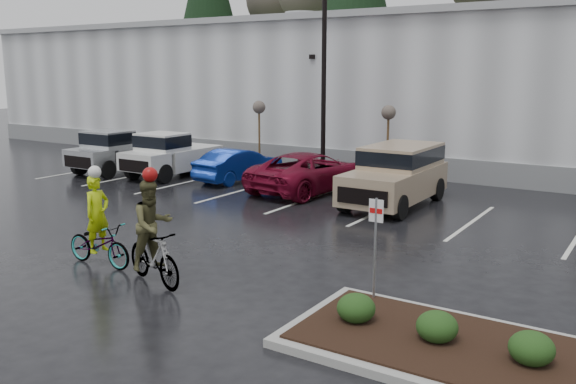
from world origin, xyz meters
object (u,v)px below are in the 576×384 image
Objects in this scene: lamppost at (324,43)px; fire_lane_sign at (375,238)px; pickup_white at (177,153)px; cyclist_olive at (153,243)px; sapling_west at (259,111)px; pickup_silver at (124,150)px; car_blue at (239,165)px; car_red at (310,172)px; sapling_mid at (388,117)px; suv_tan at (394,176)px; cyclist_hivis at (99,235)px.

lamppost is 14.78m from fire_lane_sign.
pickup_white is at bearing 145.92° from fire_lane_sign.
lamppost is 3.55× the size of cyclist_olive.
sapling_west is at bearing 42.78° from cyclist_olive.
fire_lane_sign is (7.80, -11.80, -4.28)m from lamppost.
pickup_silver is 6.07m from car_blue.
car_red is at bearing -0.00° from pickup_white.
pickup_silver is 2.87m from pickup_white.
lamppost reaches higher than sapling_mid.
fire_lane_sign is at bearing -67.51° from sapling_mid.
lamppost is at bearing -65.36° from car_red.
car_blue is (-10.65, 9.69, -0.72)m from fire_lane_sign.
suv_tan is at bearing -3.24° from pickup_white.
car_red is 10.54m from cyclist_hivis.
pickup_white is 3.21m from car_blue.
pickup_white is at bearing -158.02° from sapling_mid.
sapling_west is at bearing 39.28° from pickup_silver.
cyclist_olive reaches higher than pickup_white.
cyclist_hivis reaches higher than car_red.
car_red is (-1.70, -3.44, -1.96)m from sapling_mid.
car_red is at bearing -116.32° from sapling_mid.
pickup_silver is 2.00× the size of cyclist_olive.
sapling_west is at bearing 132.67° from fire_lane_sign.
cyclist_olive is at bearing -96.97° from cyclist_hivis.
car_red is 2.26× the size of cyclist_hivis.
fire_lane_sign is 0.85× the size of cyclist_olive.
lamppost is at bearing 29.51° from cyclist_olive.
cyclist_olive is (6.04, -11.09, 0.24)m from car_blue.
pickup_white is 12.75m from cyclist_hivis.
cyclist_hivis is 2.05m from cyclist_olive.
pickup_white is at bearing 6.59° from car_red.
pickup_white is at bearing -120.54° from sapling_west.
cyclist_hivis is at bearing 99.50° from cyclist_olive.
pickup_white is 0.95× the size of car_red.
pickup_white is at bearing -157.95° from lamppost.
pickup_silver is at bearing -140.72° from sapling_west.
car_red is (9.65, 0.52, -0.22)m from pickup_silver.
sapling_mid reaches higher than pickup_white.
car_blue is at bearing 8.15° from pickup_silver.
cyclist_hivis is at bearing -55.66° from pickup_white.
lamppost is at bearing 123.46° from fire_lane_sign.
suv_tan is at bearing -0.32° from pickup_silver.
cyclist_hivis is (10.01, -10.01, -0.23)m from pickup_silver.
sapling_west is at bearing 154.64° from suv_tan.
sapling_mid is 0.58× the size of car_red.
lamppost reaches higher than suv_tan.
car_red is (4.80, -3.44, -1.96)m from sapling_west.
fire_lane_sign reaches higher than car_red.
cyclist_hivis is at bearing -95.47° from sapling_mid.
car_red is 1.08× the size of suv_tan.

